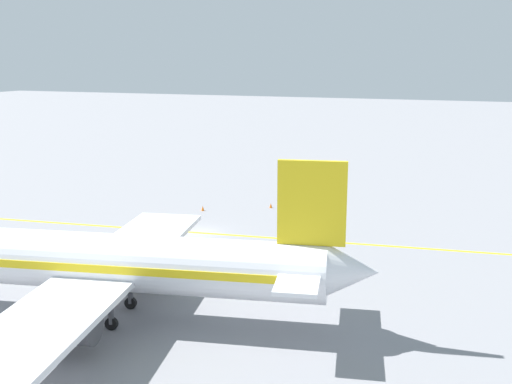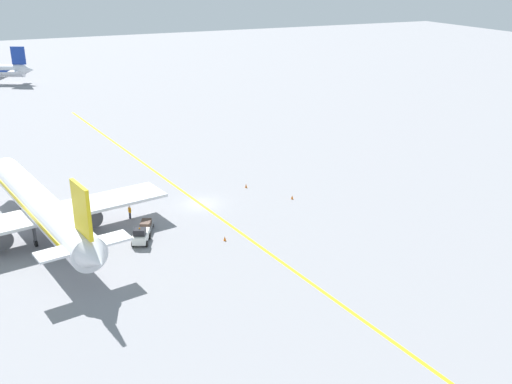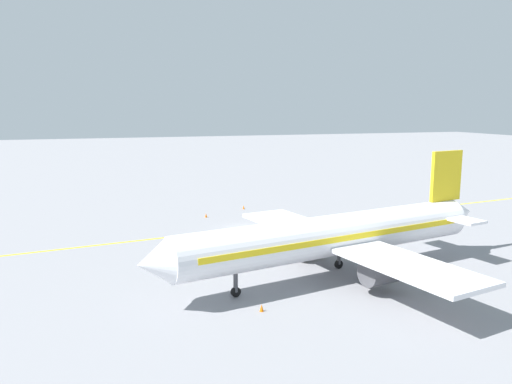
{
  "view_description": "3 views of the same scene",
  "coord_description": "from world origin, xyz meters",
  "px_view_note": "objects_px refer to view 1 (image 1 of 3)",
  "views": [
    {
      "loc": [
        -49.39,
        -24.61,
        16.28
      ],
      "look_at": [
        4.38,
        -4.34,
        3.41
      ],
      "focal_mm": 42.0,
      "sensor_mm": 36.0,
      "label": 1
    },
    {
      "loc": [
        -23.14,
        -68.64,
        29.27
      ],
      "look_at": [
        5.56,
        -5.24,
        2.63
      ],
      "focal_mm": 42.0,
      "sensor_mm": 36.0,
      "label": 2
    },
    {
      "loc": [
        -57.55,
        17.67,
        14.79
      ],
      "look_at": [
        0.22,
        -1.49,
        4.49
      ],
      "focal_mm": 35.0,
      "sensor_mm": 36.0,
      "label": 3
    }
  ],
  "objects_px": {
    "ground_crew_worker": "(156,254)",
    "traffic_cone_far_edge": "(271,205)",
    "traffic_cone_mid_apron": "(203,208)",
    "traffic_cone_by_wingtip": "(311,247)",
    "airplane_at_gate": "(95,262)",
    "baggage_tug_white": "(238,267)",
    "baggage_cart_trailing": "(209,259)"
  },
  "relations": [
    {
      "from": "airplane_at_gate",
      "to": "ground_crew_worker",
      "type": "height_order",
      "value": "airplane_at_gate"
    },
    {
      "from": "baggage_cart_trailing",
      "to": "traffic_cone_far_edge",
      "type": "height_order",
      "value": "baggage_cart_trailing"
    },
    {
      "from": "traffic_cone_mid_apron",
      "to": "baggage_cart_trailing",
      "type": "bearing_deg",
      "value": -152.74
    },
    {
      "from": "traffic_cone_by_wingtip",
      "to": "baggage_tug_white",
      "type": "bearing_deg",
      "value": 159.51
    },
    {
      "from": "baggage_tug_white",
      "to": "airplane_at_gate",
      "type": "bearing_deg",
      "value": 148.73
    },
    {
      "from": "baggage_cart_trailing",
      "to": "traffic_cone_by_wingtip",
      "type": "height_order",
      "value": "baggage_cart_trailing"
    },
    {
      "from": "ground_crew_worker",
      "to": "traffic_cone_mid_apron",
      "type": "height_order",
      "value": "ground_crew_worker"
    },
    {
      "from": "baggage_tug_white",
      "to": "traffic_cone_far_edge",
      "type": "xyz_separation_m",
      "value": [
        21.59,
        4.92,
        -0.63
      ]
    },
    {
      "from": "ground_crew_worker",
      "to": "traffic_cone_by_wingtip",
      "type": "xyz_separation_m",
      "value": [
        8.29,
        -10.58,
        -0.63
      ]
    },
    {
      "from": "baggage_cart_trailing",
      "to": "traffic_cone_by_wingtip",
      "type": "distance_m",
      "value": 9.72
    },
    {
      "from": "ground_crew_worker",
      "to": "traffic_cone_mid_apron",
      "type": "bearing_deg",
      "value": 13.5
    },
    {
      "from": "airplane_at_gate",
      "to": "baggage_tug_white",
      "type": "distance_m",
      "value": 11.49
    },
    {
      "from": "baggage_tug_white",
      "to": "baggage_cart_trailing",
      "type": "height_order",
      "value": "baggage_tug_white"
    },
    {
      "from": "airplane_at_gate",
      "to": "ground_crew_worker",
      "type": "xyz_separation_m",
      "value": [
        10.0,
        1.52,
        -2.8
      ]
    },
    {
      "from": "traffic_cone_mid_apron",
      "to": "traffic_cone_far_edge",
      "type": "distance_m",
      "value": 7.58
    },
    {
      "from": "airplane_at_gate",
      "to": "baggage_cart_trailing",
      "type": "distance_m",
      "value": 11.61
    },
    {
      "from": "airplane_at_gate",
      "to": "ground_crew_worker",
      "type": "distance_m",
      "value": 10.49
    },
    {
      "from": "traffic_cone_by_wingtip",
      "to": "airplane_at_gate",
      "type": "bearing_deg",
      "value": 153.65
    },
    {
      "from": "baggage_cart_trailing",
      "to": "ground_crew_worker",
      "type": "height_order",
      "value": "ground_crew_worker"
    },
    {
      "from": "airplane_at_gate",
      "to": "traffic_cone_far_edge",
      "type": "distance_m",
      "value": 31.32
    },
    {
      "from": "baggage_tug_white",
      "to": "traffic_cone_by_wingtip",
      "type": "bearing_deg",
      "value": -20.49
    },
    {
      "from": "baggage_cart_trailing",
      "to": "traffic_cone_mid_apron",
      "type": "xyz_separation_m",
      "value": [
        16.4,
        8.45,
        -0.49
      ]
    },
    {
      "from": "airplane_at_gate",
      "to": "traffic_cone_far_edge",
      "type": "xyz_separation_m",
      "value": [
        31.12,
        -0.87,
        -3.43
      ]
    },
    {
      "from": "baggage_tug_white",
      "to": "traffic_cone_by_wingtip",
      "type": "xyz_separation_m",
      "value": [
        8.75,
        -3.27,
        -0.63
      ]
    },
    {
      "from": "baggage_cart_trailing",
      "to": "traffic_cone_mid_apron",
      "type": "distance_m",
      "value": 18.46
    },
    {
      "from": "airplane_at_gate",
      "to": "traffic_cone_by_wingtip",
      "type": "height_order",
      "value": "airplane_at_gate"
    },
    {
      "from": "ground_crew_worker",
      "to": "traffic_cone_by_wingtip",
      "type": "relative_size",
      "value": 3.05
    },
    {
      "from": "baggage_tug_white",
      "to": "baggage_cart_trailing",
      "type": "bearing_deg",
      "value": 65.78
    },
    {
      "from": "baggage_cart_trailing",
      "to": "ground_crew_worker",
      "type": "distance_m",
      "value": 4.39
    },
    {
      "from": "ground_crew_worker",
      "to": "traffic_cone_far_edge",
      "type": "relative_size",
      "value": 3.05
    },
    {
      "from": "traffic_cone_mid_apron",
      "to": "baggage_tug_white",
      "type": "bearing_deg",
      "value": -147.16
    },
    {
      "from": "ground_crew_worker",
      "to": "traffic_cone_mid_apron",
      "type": "distance_m",
      "value": 17.79
    }
  ]
}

